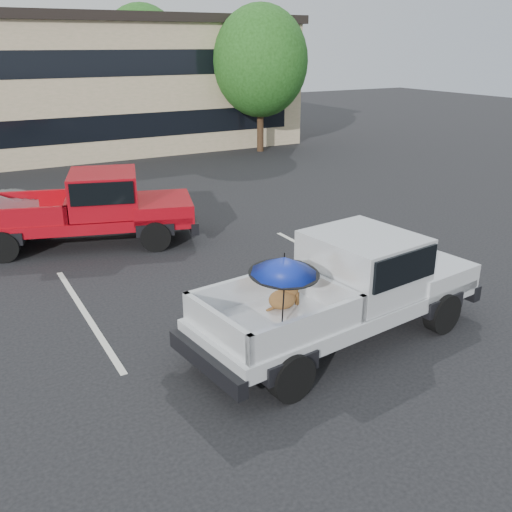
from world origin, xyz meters
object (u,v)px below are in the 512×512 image
(tree_back, at_px, (143,54))
(silver_pickup, at_px, (352,282))
(tree_right, at_px, (260,61))
(red_pickup, at_px, (98,205))

(tree_back, bearing_deg, silver_pickup, -101.19)
(tree_right, height_order, tree_back, tree_back)
(tree_right, distance_m, red_pickup, 14.79)
(tree_back, distance_m, red_pickup, 19.69)
(tree_right, relative_size, tree_back, 0.95)
(tree_back, height_order, red_pickup, tree_back)
(silver_pickup, bearing_deg, red_pickup, 102.40)
(tree_right, bearing_deg, red_pickup, -136.93)
(tree_right, xyz_separation_m, red_pickup, (-10.55, -9.86, -3.17))
(silver_pickup, relative_size, red_pickup, 0.96)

